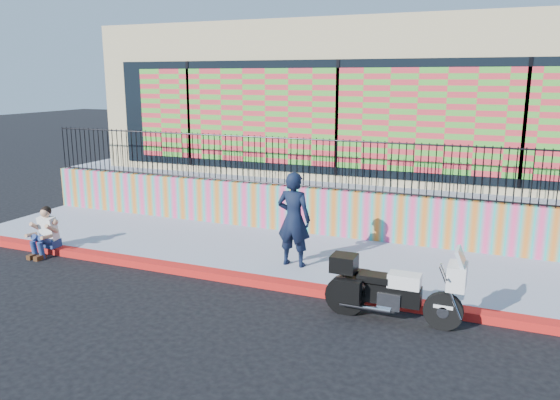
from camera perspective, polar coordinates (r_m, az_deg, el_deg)
The scene contains 10 objects.
ground at distance 10.34m, azimuth -1.11°, elevation -9.04°, with size 90.00×90.00×0.00m, color black.
red_curb at distance 10.31m, azimuth -1.11°, elevation -8.65°, with size 16.00×0.30×0.15m, color red.
sidewalk at distance 11.75m, azimuth 2.15°, elevation -5.94°, with size 16.00×3.00×0.15m, color #959CB3.
mural_wall at distance 13.03m, azimuth 4.65°, elevation -1.24°, with size 16.00×0.20×1.10m, color #F23F7D.
metal_fence at distance 12.80m, azimuth 4.74°, elevation 3.76°, with size 15.80×0.04×1.20m, color black, non-canonical shape.
elevated_platform at distance 17.86m, azimuth 9.75°, elevation 2.18°, with size 16.00×10.00×1.25m, color #959CB3.
storefront_building at distance 17.37m, azimuth 9.91°, elevation 10.60°, with size 14.00×8.06×4.00m.
police_motorcycle at distance 8.96m, azimuth 11.52°, elevation -8.95°, with size 2.16×0.71×1.34m.
police_officer at distance 10.75m, azimuth 1.44°, elevation -2.02°, with size 0.69×0.45×1.90m, color black.
seated_man at distance 12.98m, azimuth -23.48°, elevation -3.47°, with size 0.54×0.71×1.06m.
Camera 1 is at (3.88, -8.78, 3.83)m, focal length 35.00 mm.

